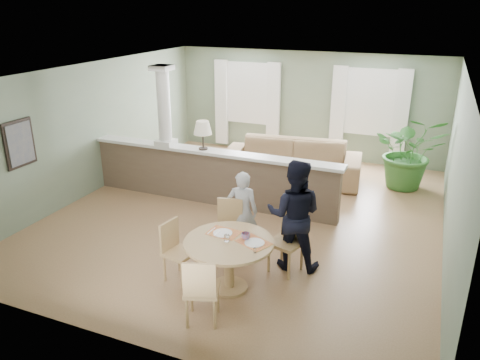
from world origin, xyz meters
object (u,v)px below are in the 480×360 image
at_px(houseplant, 410,152).
at_px(chair_near, 201,288).
at_px(man_person, 294,215).
at_px(chair_far_boy, 229,226).
at_px(chair_far_man, 289,237).
at_px(chair_side, 176,248).
at_px(dining_table, 230,251).
at_px(sofa, 291,161).
at_px(child_person, 242,212).

bearing_deg(houseplant, chair_near, -108.74).
bearing_deg(man_person, chair_far_boy, -4.84).
relative_size(houseplant, chair_far_man, 1.67).
xyz_separation_m(chair_side, man_person, (1.48, 0.98, 0.37)).
bearing_deg(chair_near, dining_table, -109.62).
relative_size(chair_far_boy, chair_far_man, 0.95).
relative_size(chair_far_man, man_person, 0.57).
distance_m(sofa, dining_table, 4.54).
height_order(chair_far_boy, child_person, child_person).
height_order(chair_far_boy, chair_side, chair_far_boy).
height_order(chair_side, man_person, man_person).
bearing_deg(dining_table, chair_near, -90.39).
xyz_separation_m(chair_far_boy, chair_far_man, (1.00, -0.03, 0.03)).
xyz_separation_m(chair_near, child_person, (-0.25, 1.96, 0.16)).
bearing_deg(sofa, child_person, -93.72).
relative_size(dining_table, child_person, 0.91).
xyz_separation_m(dining_table, chair_far_man, (0.61, 0.83, -0.06)).
relative_size(sofa, houseplant, 1.88).
distance_m(sofa, child_person, 3.43).
xyz_separation_m(chair_near, chair_side, (-0.83, 0.81, -0.03)).
relative_size(chair_near, child_person, 0.69).
relative_size(child_person, man_person, 0.79).
height_order(chair_far_man, man_person, man_person).
relative_size(houseplant, chair_side, 1.83).
bearing_deg(chair_far_boy, chair_near, -91.22).
relative_size(sofa, man_person, 1.78).
height_order(sofa, man_person, man_person).
relative_size(houseplant, man_person, 0.95).
bearing_deg(chair_far_boy, chair_side, -129.69).
distance_m(houseplant, chair_near, 6.26).
bearing_deg(chair_far_man, houseplant, 87.35).
relative_size(dining_table, chair_far_boy, 1.34).
xyz_separation_m(chair_far_man, chair_near, (-0.61, -1.69, -0.02)).
xyz_separation_m(chair_far_man, chair_side, (-1.44, -0.88, -0.05)).
bearing_deg(sofa, dining_table, -91.31).
xyz_separation_m(houseplant, man_person, (-1.36, -4.13, 0.04)).
height_order(chair_far_boy, chair_near, chair_near).
distance_m(sofa, chair_near, 5.40).
distance_m(sofa, chair_far_man, 3.84).
relative_size(houseplant, chair_near, 1.74).
height_order(chair_far_man, chair_near, chair_far_man).
xyz_separation_m(sofa, chair_near, (0.46, -5.37, 0.07)).
distance_m(houseplant, dining_table, 5.45).
relative_size(sofa, chair_near, 3.26).
bearing_deg(dining_table, chair_side, -176.61).
bearing_deg(houseplant, chair_side, -119.02).
height_order(dining_table, chair_near, chair_near).
xyz_separation_m(dining_table, child_person, (-0.26, 1.10, 0.08)).
distance_m(sofa, chair_side, 4.58).
height_order(houseplant, dining_table, houseplant).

